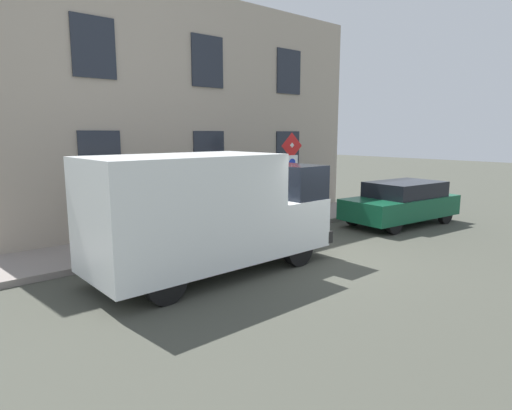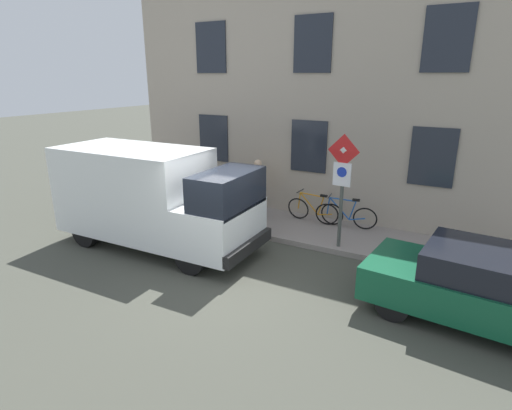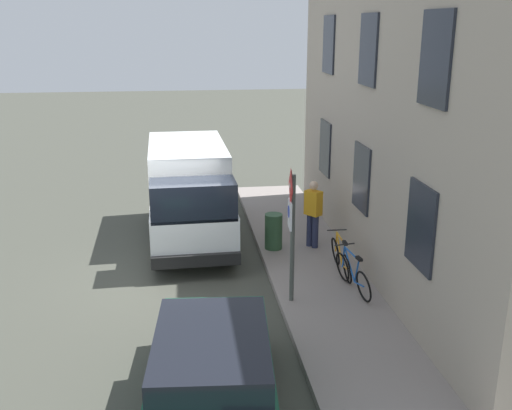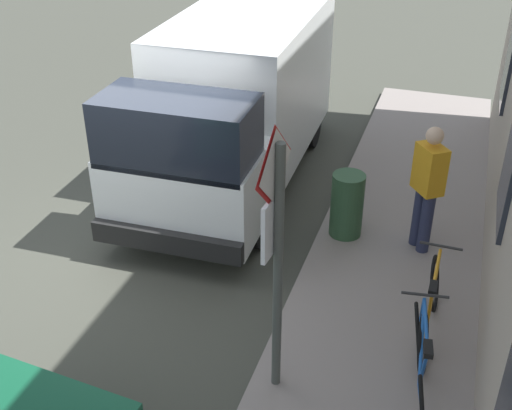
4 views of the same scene
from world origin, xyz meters
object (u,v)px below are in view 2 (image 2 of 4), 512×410
(delivery_van, at_px, (153,196))
(parked_hatchback, at_px, (489,287))
(sign_post_stacked, at_px, (342,176))
(litter_bin, at_px, (240,210))
(bicycle_orange, at_px, (315,210))
(bicycle_blue, at_px, (346,215))
(pedestrian, at_px, (258,186))

(delivery_van, distance_m, parked_hatchback, 7.55)
(delivery_van, relative_size, parked_hatchback, 1.30)
(sign_post_stacked, distance_m, litter_bin, 3.23)
(bicycle_orange, bearing_deg, sign_post_stacked, 131.40)
(bicycle_blue, bearing_deg, delivery_van, 31.54)
(parked_hatchback, bearing_deg, pedestrian, -20.41)
(delivery_van, bearing_deg, litter_bin, 56.00)
(delivery_van, bearing_deg, parked_hatchback, -0.39)
(pedestrian, bearing_deg, bicycle_blue, -121.64)
(delivery_van, height_order, bicycle_orange, delivery_van)
(sign_post_stacked, xyz_separation_m, pedestrian, (1.13, 2.92, -0.87))
(parked_hatchback, height_order, bicycle_orange, parked_hatchback)
(sign_post_stacked, bearing_deg, bicycle_orange, 40.28)
(sign_post_stacked, relative_size, bicycle_orange, 1.57)
(bicycle_orange, bearing_deg, litter_bin, 36.99)
(sign_post_stacked, height_order, litter_bin, sign_post_stacked)
(delivery_van, height_order, parked_hatchback, delivery_van)
(sign_post_stacked, xyz_separation_m, delivery_van, (-1.91, 4.24, -0.61))
(bicycle_blue, height_order, litter_bin, litter_bin)
(sign_post_stacked, relative_size, bicycle_blue, 1.56)
(delivery_van, xyz_separation_m, parked_hatchback, (0.15, -7.52, -0.60))
(litter_bin, bearing_deg, bicycle_orange, -54.12)
(sign_post_stacked, bearing_deg, parked_hatchback, -118.29)
(bicycle_blue, relative_size, pedestrian, 1.00)
(delivery_van, height_order, pedestrian, delivery_van)
(parked_hatchback, distance_m, bicycle_orange, 5.48)
(parked_hatchback, relative_size, bicycle_orange, 2.41)
(litter_bin, bearing_deg, delivery_van, 147.52)
(delivery_van, height_order, litter_bin, delivery_van)
(bicycle_blue, height_order, pedestrian, pedestrian)
(delivery_van, relative_size, litter_bin, 5.98)
(sign_post_stacked, relative_size, litter_bin, 2.98)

